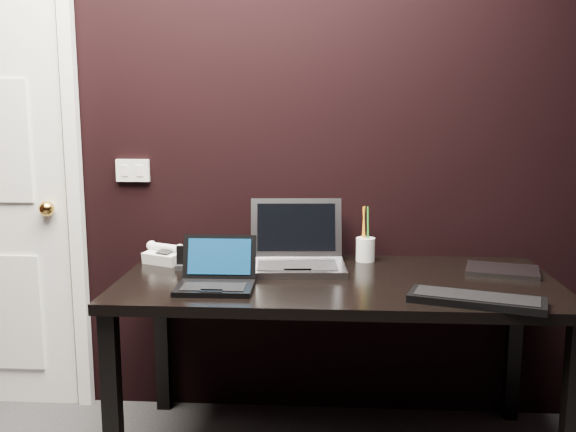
# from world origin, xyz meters

# --- Properties ---
(wall_back) EXTENTS (4.00, 0.00, 4.00)m
(wall_back) POSITION_xyz_m (0.00, 1.80, 1.30)
(wall_back) COLOR black
(wall_back) RESTS_ON ground
(wall_switch) EXTENTS (0.15, 0.02, 0.10)m
(wall_switch) POSITION_xyz_m (-0.62, 1.79, 1.12)
(wall_switch) COLOR silver
(wall_switch) RESTS_ON wall_back
(desk) EXTENTS (1.70, 0.80, 0.74)m
(desk) POSITION_xyz_m (0.30, 1.40, 0.66)
(desk) COLOR black
(desk) RESTS_ON ground
(netbook) EXTENTS (0.28, 0.25, 0.18)m
(netbook) POSITION_xyz_m (-0.15, 1.23, 0.78)
(netbook) COLOR black
(netbook) RESTS_ON desk
(silver_laptop) EXTENTS (0.42, 0.38, 0.27)m
(silver_laptop) POSITION_xyz_m (0.13, 1.55, 0.79)
(silver_laptop) COLOR #A3A2A8
(silver_laptop) RESTS_ON desk
(ext_keyboard) EXTENTS (0.48, 0.28, 0.03)m
(ext_keyboard) POSITION_xyz_m (0.77, 1.10, 0.75)
(ext_keyboard) COLOR black
(ext_keyboard) RESTS_ON desk
(closed_laptop) EXTENTS (0.32, 0.27, 0.02)m
(closed_laptop) POSITION_xyz_m (0.97, 1.52, 0.75)
(closed_laptop) COLOR gray
(closed_laptop) RESTS_ON desk
(desk_phone) EXTENTS (0.21, 0.20, 0.10)m
(desk_phone) POSITION_xyz_m (-0.43, 1.61, 0.78)
(desk_phone) COLOR white
(desk_phone) RESTS_ON desk
(mobile_phone) EXTENTS (0.06, 0.05, 0.10)m
(mobile_phone) POSITION_xyz_m (-0.34, 1.50, 0.78)
(mobile_phone) COLOR black
(mobile_phone) RESTS_ON desk
(pen_cup) EXTENTS (0.10, 0.10, 0.24)m
(pen_cup) POSITION_xyz_m (0.43, 1.69, 0.80)
(pen_cup) COLOR white
(pen_cup) RESTS_ON desk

